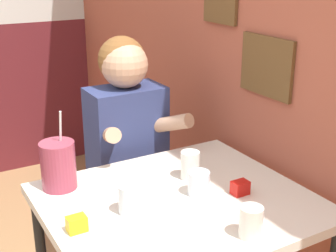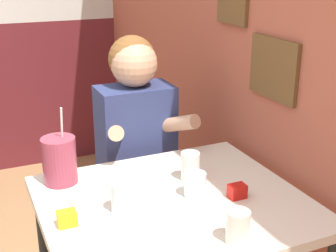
{
  "view_description": "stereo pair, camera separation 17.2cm",
  "coord_description": "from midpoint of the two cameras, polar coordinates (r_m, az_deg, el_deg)",
  "views": [
    {
      "loc": [
        0.16,
        -0.94,
        1.54
      ],
      "look_at": [
        0.97,
        0.47,
        0.96
      ],
      "focal_mm": 50.0,
      "sensor_mm": 36.0,
      "label": 1
    },
    {
      "loc": [
        0.31,
        -1.01,
        1.54
      ],
      "look_at": [
        0.97,
        0.47,
        0.96
      ],
      "focal_mm": 50.0,
      "sensor_mm": 36.0,
      "label": 2
    }
  ],
  "objects": [
    {
      "name": "main_table",
      "position": [
        1.7,
        -1.7,
        -11.16
      ],
      "size": [
        0.91,
        0.8,
        0.74
      ],
      "color": "beige",
      "rests_on": "ground_plane"
    },
    {
      "name": "condiment_mustard",
      "position": [
        1.52,
        -14.34,
        -11.58
      ],
      "size": [
        0.06,
        0.04,
        0.05
      ],
      "color": "yellow",
      "rests_on": "main_table"
    },
    {
      "name": "glass_center",
      "position": [
        1.79,
        -0.05,
        -4.84
      ],
      "size": [
        0.07,
        0.07,
        0.11
      ],
      "color": "silver",
      "rests_on": "main_table"
    },
    {
      "name": "glass_near_pitcher",
      "position": [
        1.68,
        0.82,
        -7.04
      ],
      "size": [
        0.08,
        0.08,
        0.09
      ],
      "color": "silver",
      "rests_on": "main_table"
    },
    {
      "name": "condiment_ketchup",
      "position": [
        1.69,
        5.91,
        -7.57
      ],
      "size": [
        0.06,
        0.04,
        0.05
      ],
      "color": "#B7140F",
      "rests_on": "main_table"
    },
    {
      "name": "person_seated",
      "position": [
        2.2,
        -7.2,
        -4.25
      ],
      "size": [
        0.42,
        0.41,
        1.22
      ],
      "color": "navy",
      "rests_on": "ground_plane"
    },
    {
      "name": "glass_by_brick",
      "position": [
        1.57,
        -7.94,
        -8.92
      ],
      "size": [
        0.07,
        0.07,
        0.1
      ],
      "color": "silver",
      "rests_on": "main_table"
    },
    {
      "name": "cocktail_pitcher",
      "position": [
        1.77,
        -15.98,
        -4.68
      ],
      "size": [
        0.13,
        0.13,
        0.3
      ],
      "color": "#99384C",
      "rests_on": "main_table"
    },
    {
      "name": "glass_far_side",
      "position": [
        1.45,
        6.63,
        -11.62
      ],
      "size": [
        0.07,
        0.07,
        0.1
      ],
      "color": "silver",
      "rests_on": "main_table"
    }
  ]
}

